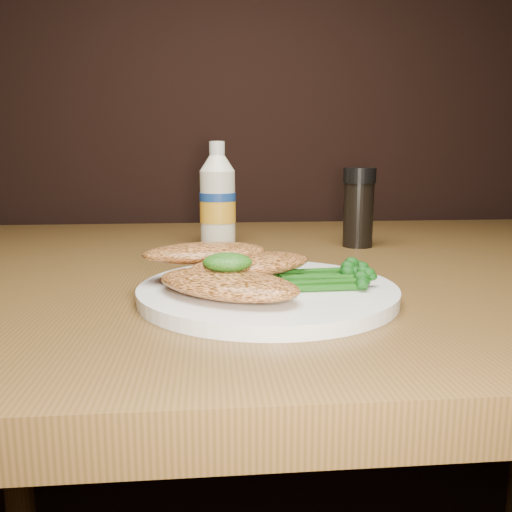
{
  "coord_description": "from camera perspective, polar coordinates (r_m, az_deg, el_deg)",
  "views": [
    {
      "loc": [
        -0.15,
        0.39,
        0.88
      ],
      "look_at": [
        -0.1,
        0.88,
        0.79
      ],
      "focal_mm": 37.04,
      "sensor_mm": 36.0,
      "label": 1
    }
  ],
  "objects": [
    {
      "name": "pepper_grinder",
      "position": [
        0.79,
        11.01,
        5.14
      ],
      "size": [
        0.06,
        0.06,
        0.12
      ],
      "primitive_type": null,
      "rotation": [
        0.0,
        0.0,
        -0.4
      ],
      "color": "black",
      "rests_on": "dining_table"
    },
    {
      "name": "broccolini_bundle",
      "position": [
        0.51,
        7.12,
        -1.98
      ],
      "size": [
        0.13,
        0.11,
        0.02
      ],
      "primitive_type": null,
      "rotation": [
        0.0,
        0.0,
        -0.21
      ],
      "color": "#174D10",
      "rests_on": "plate"
    },
    {
      "name": "pesto_front",
      "position": [
        0.47,
        -3.11,
        -0.69
      ],
      "size": [
        0.05,
        0.05,
        0.02
      ],
      "primitive_type": "ellipsoid",
      "rotation": [
        0.0,
        0.0,
        -0.14
      ],
      "color": "black",
      "rests_on": "chicken_front"
    },
    {
      "name": "mayo_bottle",
      "position": [
        0.8,
        -4.17,
        6.76
      ],
      "size": [
        0.07,
        0.07,
        0.15
      ],
      "primitive_type": null,
      "rotation": [
        0.0,
        0.0,
        -0.35
      ],
      "color": "white",
      "rests_on": "dining_table"
    },
    {
      "name": "plate",
      "position": [
        0.5,
        1.25,
        -3.88
      ],
      "size": [
        0.24,
        0.24,
        0.01
      ],
      "primitive_type": "cylinder",
      "color": "white",
      "rests_on": "dining_table"
    },
    {
      "name": "chicken_mid",
      "position": [
        0.5,
        -0.49,
        -0.92
      ],
      "size": [
        0.14,
        0.12,
        0.02
      ],
      "primitive_type": "ellipsoid",
      "rotation": [
        0.0,
        0.0,
        0.48
      ],
      "color": "#C8783F",
      "rests_on": "plate"
    },
    {
      "name": "chicken_back",
      "position": [
        0.52,
        -5.51,
        0.37
      ],
      "size": [
        0.13,
        0.09,
        0.02
      ],
      "primitive_type": "ellipsoid",
      "rotation": [
        0.0,
        0.0,
        0.2
      ],
      "color": "#C8783F",
      "rests_on": "plate"
    },
    {
      "name": "chicken_front",
      "position": [
        0.46,
        -3.12,
        -3.03
      ],
      "size": [
        0.16,
        0.14,
        0.02
      ],
      "primitive_type": "ellipsoid",
      "rotation": [
        0.0,
        0.0,
        -0.65
      ],
      "color": "#C8783F",
      "rests_on": "plate"
    }
  ]
}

